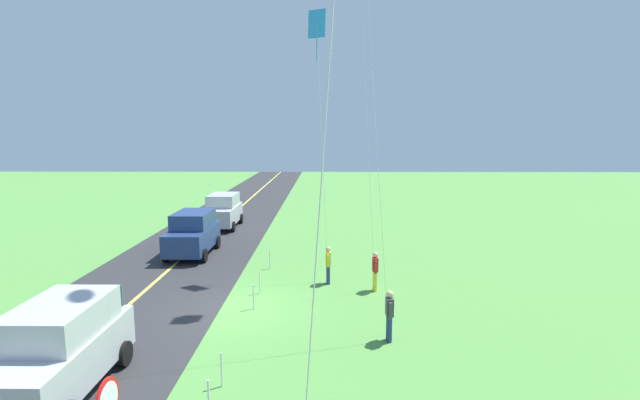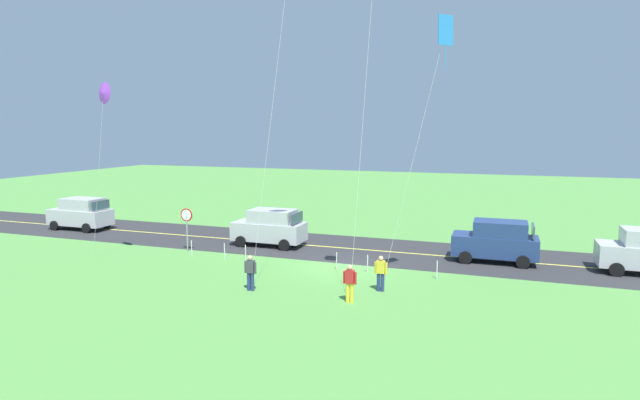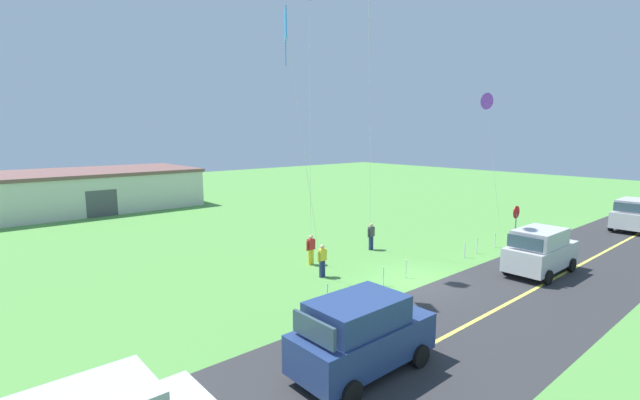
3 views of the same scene
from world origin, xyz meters
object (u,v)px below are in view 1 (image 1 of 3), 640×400
object	(u,v)px
car_parked_west_near	(193,233)
person_adult_companion	(375,270)
kite_yellow_high	(317,29)
person_adult_near	(389,314)
person_child_watcher	(328,264)
car_parked_west_far	(223,210)
car_suv_foreground	(59,348)

from	to	relation	value
car_parked_west_near	person_adult_companion	size ratio (longest dim) A/B	2.75
kite_yellow_high	car_parked_west_near	bearing A→B (deg)	-109.69
person_adult_near	person_child_watcher	distance (m)	5.75
car_parked_west_far	kite_yellow_high	bearing A→B (deg)	34.67
car_parked_west_near	person_adult_near	xyz separation A→B (m)	(10.16, 8.88, -0.29)
person_adult_companion	person_child_watcher	size ratio (longest dim) A/B	1.00
person_adult_near	person_child_watcher	world-z (taller)	same
person_child_watcher	kite_yellow_high	size ratio (longest dim) A/B	0.14
car_parked_west_near	person_child_watcher	distance (m)	8.49
car_suv_foreground	person_adult_near	distance (m)	8.92
person_child_watcher	car_parked_west_near	bearing A→B (deg)	-61.39
car_parked_west_near	person_adult_companion	world-z (taller)	car_parked_west_near
person_adult_companion	person_child_watcher	world-z (taller)	same
car_parked_west_near	person_adult_companion	distance (m)	10.54
car_suv_foreground	person_child_watcher	world-z (taller)	car_suv_foreground
kite_yellow_high	person_adult_near	bearing A→B (deg)	16.62
person_adult_near	person_adult_companion	world-z (taller)	same
car_parked_west_far	car_parked_west_near	distance (m)	7.10
car_suv_foreground	car_parked_west_far	xyz separation A→B (m)	(-20.22, -0.45, 0.00)
person_adult_companion	car_parked_west_near	bearing A→B (deg)	170.24
person_child_watcher	car_parked_west_far	bearing A→B (deg)	-86.88
car_suv_foreground	car_parked_west_near	world-z (taller)	same
person_adult_near	kite_yellow_high	bearing A→B (deg)	-9.54
person_adult_near	kite_yellow_high	world-z (taller)	kite_yellow_high
car_parked_west_far	person_adult_companion	xyz separation A→B (m)	(12.68, 8.92, -0.29)
car_parked_west_far	car_parked_west_near	size ratio (longest dim) A/B	1.00
car_suv_foreground	person_child_watcher	xyz separation A→B (m)	(-8.41, 6.58, -0.29)
car_parked_west_far	person_adult_near	bearing A→B (deg)	27.19
car_parked_west_far	car_parked_west_near	xyz separation A→B (m)	(7.10, -0.02, 0.00)
car_parked_west_far	person_adult_companion	distance (m)	15.50
car_parked_west_far	person_adult_companion	size ratio (longest dim) A/B	2.75
person_child_watcher	person_adult_near	bearing A→B (deg)	80.89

